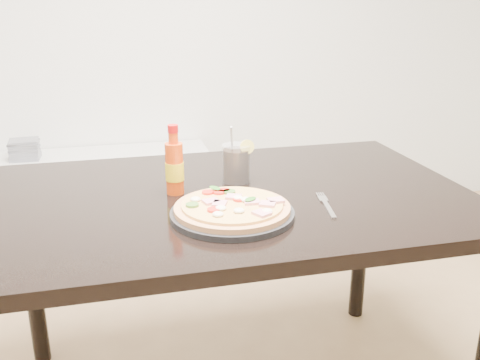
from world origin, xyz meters
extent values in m
cube|color=black|center=(-0.29, 0.64, 0.73)|extent=(1.40, 0.90, 0.04)
cylinder|color=black|center=(-0.93, 1.03, 0.35)|extent=(0.06, 0.06, 0.71)
cylinder|color=black|center=(0.35, 1.03, 0.35)|extent=(0.06, 0.06, 0.71)
cylinder|color=black|center=(-0.32, 0.47, 0.76)|extent=(0.32, 0.32, 0.02)
cylinder|color=tan|center=(-0.32, 0.47, 0.77)|extent=(0.30, 0.30, 0.01)
cylinder|color=#E5B063|center=(-0.32, 0.47, 0.78)|extent=(0.26, 0.26, 0.01)
cube|color=pink|center=(-0.27, 0.38, 0.79)|extent=(0.05, 0.05, 0.01)
cube|color=pink|center=(-0.37, 0.48, 0.79)|extent=(0.05, 0.04, 0.01)
cube|color=pink|center=(-0.31, 0.50, 0.79)|extent=(0.05, 0.05, 0.01)
cube|color=pink|center=(-0.21, 0.45, 0.79)|extent=(0.04, 0.03, 0.01)
cube|color=pink|center=(-0.35, 0.46, 0.79)|extent=(0.05, 0.05, 0.01)
cube|color=pink|center=(-0.24, 0.43, 0.79)|extent=(0.05, 0.05, 0.01)
cube|color=pink|center=(-0.27, 0.46, 0.79)|extent=(0.04, 0.04, 0.01)
cylinder|color=red|center=(-0.37, 0.55, 0.79)|extent=(0.03, 0.03, 0.01)
cylinder|color=red|center=(-0.30, 0.48, 0.79)|extent=(0.03, 0.03, 0.01)
cylinder|color=red|center=(-0.38, 0.43, 0.79)|extent=(0.03, 0.03, 0.01)
cylinder|color=red|center=(-0.34, 0.55, 0.79)|extent=(0.03, 0.03, 0.01)
cylinder|color=red|center=(-0.32, 0.56, 0.79)|extent=(0.03, 0.03, 0.01)
cylinder|color=#437326|center=(-0.31, 0.55, 0.79)|extent=(0.03, 0.03, 0.01)
cylinder|color=#437326|center=(-0.42, 0.47, 0.79)|extent=(0.03, 0.03, 0.01)
cylinder|color=#437326|center=(-0.23, 0.44, 0.79)|extent=(0.03, 0.03, 0.01)
ellipsoid|color=white|center=(-0.28, 0.47, 0.79)|extent=(0.03, 0.03, 0.01)
ellipsoid|color=white|center=(-0.37, 0.39, 0.79)|extent=(0.03, 0.03, 0.01)
ellipsoid|color=white|center=(-0.41, 0.51, 0.79)|extent=(0.03, 0.03, 0.01)
ellipsoid|color=white|center=(-0.25, 0.38, 0.79)|extent=(0.03, 0.03, 0.01)
ellipsoid|color=white|center=(-0.36, 0.43, 0.79)|extent=(0.03, 0.03, 0.01)
ellipsoid|color=white|center=(-0.32, 0.40, 0.79)|extent=(0.03, 0.03, 0.01)
ellipsoid|color=white|center=(-0.30, 0.49, 0.79)|extent=(0.03, 0.03, 0.01)
ellipsoid|color=#276C19|center=(-0.27, 0.46, 0.80)|extent=(0.04, 0.04, 0.00)
ellipsoid|color=#276C19|center=(-0.35, 0.57, 0.80)|extent=(0.04, 0.05, 0.00)
cylinder|color=#DB430C|center=(-0.44, 0.68, 0.83)|extent=(0.06, 0.06, 0.15)
cylinder|color=yellow|center=(-0.44, 0.68, 0.82)|extent=(0.05, 0.05, 0.05)
cylinder|color=#DB430C|center=(-0.44, 0.68, 0.92)|extent=(0.03, 0.03, 0.03)
cylinder|color=red|center=(-0.44, 0.68, 0.94)|extent=(0.03, 0.03, 0.02)
cylinder|color=black|center=(-0.24, 0.74, 0.80)|extent=(0.08, 0.08, 0.10)
cylinder|color=silver|center=(-0.24, 0.74, 0.81)|extent=(0.09, 0.09, 0.12)
cylinder|color=#F2E059|center=(-0.21, 0.72, 0.86)|extent=(0.04, 0.01, 0.04)
cylinder|color=#B2B2B7|center=(-0.25, 0.75, 0.84)|extent=(0.03, 0.06, 0.17)
cube|color=silver|center=(-0.06, 0.44, 0.75)|extent=(0.03, 0.12, 0.00)
cube|color=silver|center=(-0.04, 0.52, 0.75)|extent=(0.03, 0.04, 0.00)
cube|color=silver|center=(-0.05, 0.56, 0.75)|extent=(0.01, 0.03, 0.00)
cube|color=silver|center=(-0.04, 0.56, 0.75)|extent=(0.01, 0.03, 0.00)
cube|color=silver|center=(-0.04, 0.56, 0.75)|extent=(0.01, 0.03, 0.00)
cube|color=silver|center=(-0.03, 0.55, 0.75)|extent=(0.01, 0.03, 0.00)
cube|color=white|center=(-0.80, 2.07, 0.25)|extent=(1.40, 0.34, 0.50)
cube|color=slate|center=(-1.05, 2.05, 0.51)|extent=(0.14, 0.12, 0.01)
cube|color=slate|center=(-1.05, 2.05, 0.52)|extent=(0.14, 0.12, 0.01)
cube|color=slate|center=(-1.05, 2.05, 0.53)|extent=(0.14, 0.12, 0.01)
cube|color=slate|center=(-1.05, 2.05, 0.54)|extent=(0.14, 0.12, 0.01)
cube|color=slate|center=(-1.05, 2.05, 0.55)|extent=(0.14, 0.12, 0.01)
cube|color=slate|center=(-1.05, 2.05, 0.56)|extent=(0.14, 0.12, 0.01)
cube|color=slate|center=(-1.05, 2.05, 0.57)|extent=(0.14, 0.12, 0.01)
cube|color=slate|center=(-1.05, 2.05, 0.58)|extent=(0.14, 0.12, 0.01)
cube|color=slate|center=(-1.05, 2.05, 0.59)|extent=(0.14, 0.12, 0.01)
cube|color=slate|center=(-1.05, 2.05, 0.60)|extent=(0.14, 0.12, 0.01)
camera|label=1|loc=(-0.61, -0.79, 1.29)|focal=40.00mm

